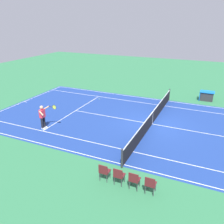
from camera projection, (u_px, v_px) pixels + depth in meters
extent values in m
plane|color=#2D7247|center=(152.00, 124.00, 16.75)|extent=(60.00, 60.00, 0.00)
cube|color=navy|center=(152.00, 124.00, 16.75)|extent=(24.20, 11.40, 0.00)
cube|color=white|center=(24.00, 102.00, 21.28)|extent=(0.05, 11.00, 0.01)
cube|color=white|center=(168.00, 101.00, 21.41)|extent=(23.80, 0.05, 0.01)
cube|color=white|center=(124.00, 165.00, 12.09)|extent=(23.80, 0.05, 0.01)
cube|color=white|center=(165.00, 106.00, 20.23)|extent=(23.80, 0.05, 0.01)
cube|color=white|center=(133.00, 152.00, 13.27)|extent=(23.80, 0.05, 0.01)
cube|color=white|center=(76.00, 111.00, 19.18)|extent=(0.05, 8.22, 0.01)
cube|color=white|center=(152.00, 124.00, 16.75)|extent=(12.80, 0.05, 0.01)
cube|color=white|center=(25.00, 102.00, 21.22)|extent=(0.30, 0.05, 0.01)
cylinder|color=#2D2D33|center=(169.00, 95.00, 21.47)|extent=(0.10, 0.10, 1.08)
cylinder|color=#2D2D33|center=(122.00, 159.00, 11.64)|extent=(0.10, 0.10, 1.08)
cube|color=black|center=(152.00, 118.00, 16.59)|extent=(0.02, 11.60, 0.88)
cube|color=white|center=(153.00, 112.00, 16.40)|extent=(0.04, 11.60, 0.06)
cube|color=white|center=(152.00, 118.00, 16.59)|extent=(0.04, 0.06, 0.88)
cylinder|color=black|center=(42.00, 123.00, 15.84)|extent=(0.15, 0.15, 0.74)
cube|color=white|center=(43.00, 128.00, 15.97)|extent=(0.28, 0.12, 0.09)
cylinder|color=black|center=(44.00, 122.00, 16.04)|extent=(0.15, 0.15, 0.74)
cube|color=white|center=(46.00, 127.00, 16.17)|extent=(0.28, 0.12, 0.09)
cube|color=#E03342|center=(42.00, 113.00, 15.70)|extent=(0.25, 0.39, 0.56)
sphere|color=#DBAA84|center=(41.00, 107.00, 15.54)|extent=(0.23, 0.23, 0.23)
cylinder|color=#DBAA84|center=(41.00, 113.00, 15.35)|extent=(0.42, 0.21, 0.26)
cylinder|color=#DBAA84|center=(46.00, 108.00, 15.76)|extent=(0.42, 0.23, 0.30)
cylinder|color=#232326|center=(51.00, 107.00, 15.65)|extent=(0.28, 0.04, 0.04)
torus|color=#232326|center=(54.00, 107.00, 15.55)|extent=(0.31, 0.03, 0.31)
cylinder|color=#C6D84C|center=(54.00, 107.00, 15.55)|extent=(0.27, 0.01, 0.27)
sphere|color=#CCE01E|center=(99.00, 99.00, 21.87)|extent=(0.07, 0.07, 0.07)
cylinder|color=#38383D|center=(148.00, 185.00, 10.30)|extent=(0.04, 0.04, 0.44)
cylinder|color=#38383D|center=(156.00, 187.00, 10.17)|extent=(0.04, 0.04, 0.44)
cylinder|color=#38383D|center=(145.00, 190.00, 10.00)|extent=(0.04, 0.04, 0.44)
cylinder|color=#38383D|center=(153.00, 192.00, 9.86)|extent=(0.04, 0.04, 0.44)
cube|color=#56191E|center=(151.00, 184.00, 9.99)|extent=(0.44, 0.44, 0.04)
cube|color=#56191E|center=(150.00, 182.00, 9.74)|extent=(0.44, 0.04, 0.40)
cylinder|color=#38383D|center=(132.00, 180.00, 10.58)|extent=(0.04, 0.04, 0.44)
cylinder|color=#38383D|center=(140.00, 182.00, 10.44)|extent=(0.04, 0.04, 0.44)
cylinder|color=#38383D|center=(129.00, 185.00, 10.27)|extent=(0.04, 0.04, 0.44)
cylinder|color=#38383D|center=(137.00, 187.00, 10.14)|extent=(0.04, 0.04, 0.44)
cube|color=#56191E|center=(135.00, 179.00, 10.27)|extent=(0.44, 0.44, 0.04)
cube|color=#56191E|center=(133.00, 178.00, 10.02)|extent=(0.44, 0.04, 0.40)
cylinder|color=#38383D|center=(117.00, 176.00, 10.85)|extent=(0.04, 0.04, 0.44)
cylinder|color=#38383D|center=(125.00, 178.00, 10.72)|extent=(0.04, 0.04, 0.44)
cylinder|color=#38383D|center=(114.00, 181.00, 10.55)|extent=(0.04, 0.04, 0.44)
cylinder|color=#38383D|center=(122.00, 183.00, 10.41)|extent=(0.04, 0.04, 0.44)
cube|color=#56191E|center=(119.00, 175.00, 10.54)|extent=(0.44, 0.44, 0.04)
cube|color=#56191E|center=(118.00, 173.00, 10.29)|extent=(0.44, 0.04, 0.40)
cylinder|color=#38383D|center=(103.00, 172.00, 11.13)|extent=(0.04, 0.04, 0.44)
cylinder|color=#38383D|center=(110.00, 174.00, 10.99)|extent=(0.04, 0.04, 0.44)
cylinder|color=#38383D|center=(100.00, 177.00, 10.82)|extent=(0.04, 0.04, 0.44)
cylinder|color=#38383D|center=(107.00, 179.00, 10.69)|extent=(0.04, 0.04, 0.44)
cube|color=#56191E|center=(105.00, 171.00, 10.82)|extent=(0.44, 0.44, 0.04)
cube|color=#56191E|center=(103.00, 169.00, 10.57)|extent=(0.44, 0.04, 0.40)
cube|color=#2D2D33|center=(207.00, 96.00, 21.44)|extent=(1.10, 0.70, 0.80)
cube|color=blue|center=(207.00, 92.00, 21.29)|extent=(1.24, 0.84, 0.06)
cube|color=blue|center=(200.00, 95.00, 21.66)|extent=(0.06, 0.84, 0.84)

